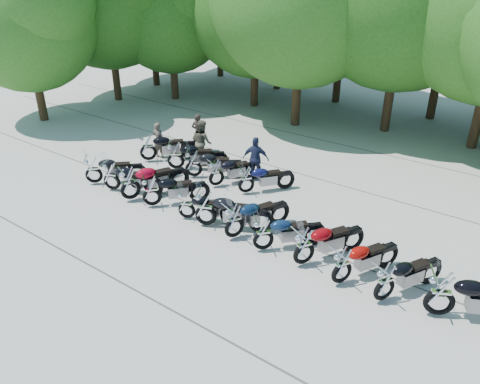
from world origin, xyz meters
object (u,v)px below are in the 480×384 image
Objects in this scene: motorcycle_6 at (234,220)px; motorcycle_7 at (263,233)px; rider_3 at (198,133)px; rider_1 at (202,142)px; motorcycle_3 at (152,190)px; motorcycle_15 at (216,172)px; motorcycle_9 at (342,264)px; motorcycle_14 at (194,163)px; motorcycle_16 at (246,179)px; motorcycle_12 at (148,146)px; motorcycle_10 at (385,281)px; motorcycle_2 at (130,182)px; motorcycle_8 at (304,245)px; rider_2 at (256,159)px; motorcycle_5 at (206,208)px; motorcycle_13 at (176,155)px; motorcycle_4 at (186,204)px; rider_0 at (159,140)px; motorcycle_0 at (93,169)px; motorcycle_11 at (441,293)px; motorcycle_1 at (111,175)px.

motorcycle_7 is (1.10, -0.04, -0.04)m from motorcycle_6.
motorcycle_7 is 8.40m from rider_3.
rider_1 reaches higher than motorcycle_6.
motorcycle_15 is (0.79, 2.57, -0.04)m from motorcycle_3.
motorcycle_14 is at bearing 5.25° from motorcycle_9.
motorcycle_16 is at bearing -39.48° from motorcycle_6.
motorcycle_12 is 1.14× the size of motorcycle_16.
motorcycle_10 is 1.31× the size of rider_3.
motorcycle_12 is at bearing 9.64° from motorcycle_9.
motorcycle_2 is at bearing 23.80° from motorcycle_6.
motorcycle_14 is (-0.42, 2.67, -0.00)m from motorcycle_3.
motorcycle_8 is 5.82m from rider_2.
rider_3 reaches higher than motorcycle_12.
motorcycle_16 is (-0.32, 2.68, -0.09)m from motorcycle_5.
rider_3 is at bearing 1.26° from motorcycle_14.
motorcycle_9 is 0.94× the size of motorcycle_13.
motorcycle_13 is 1.12× the size of motorcycle_16.
motorcycle_6 is at bearing 28.23° from motorcycle_8.
rider_0 is (-4.58, 3.32, 0.21)m from motorcycle_4.
motorcycle_7 is 3.71m from motorcycle_10.
rider_2 is 1.02× the size of rider_3.
rider_2 reaches higher than motorcycle_3.
motorcycle_14 is (-1.97, 2.61, 0.07)m from motorcycle_4.
motorcycle_0 is 1.42× the size of rider_0.
rider_2 reaches higher than motorcycle_0.
motorcycle_5 is (0.81, 0.01, 0.12)m from motorcycle_4.
motorcycle_6 is 1.10m from motorcycle_7.
motorcycle_8 reaches higher than motorcycle_10.
rider_2 is (4.69, 1.20, 0.18)m from motorcycle_12.
motorcycle_8 reaches higher than motorcycle_4.
motorcycle_7 is 4.98m from rider_2.
motorcycle_8 is at bearing -179.09° from motorcycle_15.
motorcycle_3 is 3.19m from motorcycle_13.
motorcycle_7 is at bearing 168.76° from rider_1.
motorcycle_15 is 3.79m from rider_3.
motorcycle_0 is 1.02× the size of motorcycle_7.
rider_3 is at bearing -18.22° from rider_1.
motorcycle_5 is 1.15× the size of motorcycle_15.
motorcycle_10 is 11.76m from motorcycle_12.
motorcycle_15 is (1.75, 2.68, -0.11)m from motorcycle_2.
motorcycle_11 is 1.49× the size of rider_3.
motorcycle_3 reaches higher than motorcycle_16.
rider_1 is (1.90, 0.66, 0.15)m from rider_0.
motorcycle_1 is 5.63m from motorcycle_6.
motorcycle_10 is 10.27m from motorcycle_13.
motorcycle_14 is at bearing 13.12° from motorcycle_7.
motorcycle_10 is (2.39, -0.18, -0.03)m from motorcycle_8.
rider_2 is at bearing -4.87° from motorcycle_10.
motorcycle_11 reaches higher than motorcycle_5.
motorcycle_3 is 5.95m from motorcycle_8.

